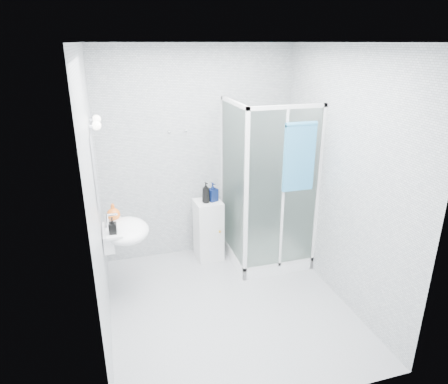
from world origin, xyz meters
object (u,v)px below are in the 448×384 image
object	(u,v)px
hand_towel	(299,155)
shampoo_bottle_b	(213,192)
shower_enclosure	(262,229)
soap_dispenser_orange	(113,212)
shampoo_bottle_a	(206,193)
storage_cabinet	(208,230)
soap_dispenser_black	(113,226)
wall_basin	(124,231)

from	to	relation	value
hand_towel	shampoo_bottle_b	xyz separation A→B (m)	(-0.77, 0.69, -0.58)
shower_enclosure	shampoo_bottle_b	size ratio (longest dim) A/B	8.61
shower_enclosure	soap_dispenser_orange	size ratio (longest dim) A/B	11.17
shower_enclosure	soap_dispenser_orange	distance (m)	1.82
hand_towel	shampoo_bottle_b	bearing A→B (deg)	138.28
shampoo_bottle_a	shower_enclosure	bearing A→B (deg)	-22.08
storage_cabinet	soap_dispenser_orange	size ratio (longest dim) A/B	4.31
hand_towel	soap_dispenser_black	world-z (taller)	hand_towel
shower_enclosure	soap_dispenser_black	world-z (taller)	shower_enclosure
shampoo_bottle_b	soap_dispenser_orange	world-z (taller)	soap_dispenser_orange
shampoo_bottle_b	shower_enclosure	bearing A→B (deg)	-27.71
shower_enclosure	shampoo_bottle_a	distance (m)	0.83
wall_basin	soap_dispenser_orange	world-z (taller)	soap_dispenser_orange
shower_enclosure	wall_basin	size ratio (longest dim) A/B	3.57
shower_enclosure	soap_dispenser_black	xyz separation A→B (m)	(-1.76, -0.47, 0.50)
hand_towel	shampoo_bottle_a	bearing A→B (deg)	142.64
shampoo_bottle_b	soap_dispenser_black	size ratio (longest dim) A/B	1.42
soap_dispenser_black	hand_towel	bearing A→B (deg)	1.96
soap_dispenser_black	shampoo_bottle_b	bearing A→B (deg)	32.19
soap_dispenser_orange	soap_dispenser_black	size ratio (longest dim) A/B	1.09
storage_cabinet	shampoo_bottle_b	bearing A→B (deg)	0.16
shampoo_bottle_a	shampoo_bottle_b	xyz separation A→B (m)	(0.09, 0.03, -0.01)
storage_cabinet	shampoo_bottle_a	xyz separation A→B (m)	(-0.03, -0.02, 0.52)
storage_cabinet	soap_dispenser_orange	bearing A→B (deg)	-161.92
shampoo_bottle_a	soap_dispenser_black	size ratio (longest dim) A/B	1.58
shower_enclosure	storage_cabinet	world-z (taller)	shower_enclosure
hand_towel	storage_cabinet	bearing A→B (deg)	140.62
soap_dispenser_orange	wall_basin	bearing A→B (deg)	-63.89
storage_cabinet	hand_towel	size ratio (longest dim) A/B	1.03
wall_basin	shampoo_bottle_b	bearing A→B (deg)	28.75
wall_basin	shampoo_bottle_a	size ratio (longest dim) A/B	2.17
soap_dispenser_orange	soap_dispenser_black	distance (m)	0.32
shampoo_bottle_b	soap_dispenser_orange	xyz separation A→B (m)	(-1.19, -0.44, 0.06)
shower_enclosure	soap_dispenser_orange	bearing A→B (deg)	-175.19
wall_basin	hand_towel	xyz separation A→B (m)	(1.88, -0.09, 0.67)
shower_enclosure	soap_dispenser_orange	xyz separation A→B (m)	(-1.74, -0.15, 0.50)
shower_enclosure	hand_towel	world-z (taller)	shower_enclosure
shampoo_bottle_a	wall_basin	bearing A→B (deg)	-150.24
shower_enclosure	wall_basin	world-z (taller)	shower_enclosure
wall_basin	soap_dispenser_black	xyz separation A→B (m)	(-0.10, -0.15, 0.15)
storage_cabinet	hand_towel	distance (m)	1.53
hand_towel	shampoo_bottle_b	world-z (taller)	hand_towel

